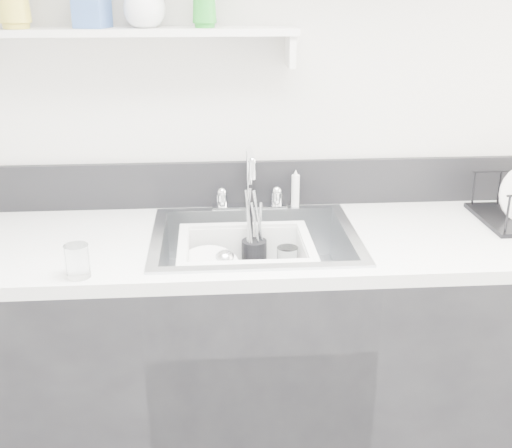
{
  "coord_description": "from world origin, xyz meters",
  "views": [
    {
      "loc": [
        -0.13,
        -0.66,
        1.67
      ],
      "look_at": [
        0.0,
        1.14,
        0.98
      ],
      "focal_mm": 45.0,
      "sensor_mm": 36.0,
      "label": 1
    }
  ],
  "objects": [
    {
      "name": "counter_run",
      "position": [
        0.0,
        1.19,
        0.46
      ],
      "size": [
        3.2,
        0.62,
        0.92
      ],
      "color": "black",
      "rests_on": "ground"
    },
    {
      "name": "side_sprayer",
      "position": [
        0.16,
        1.44,
        0.99
      ],
      "size": [
        0.03,
        0.03,
        0.14
      ],
      "primitive_type": "cylinder",
      "color": "silver",
      "rests_on": "counter_run"
    },
    {
      "name": "wash_tub",
      "position": [
        -0.03,
        1.17,
        0.83
      ],
      "size": [
        0.44,
        0.38,
        0.16
      ],
      "primitive_type": null,
      "rotation": [
        0.0,
        0.0,
        -0.1
      ],
      "color": "silver",
      "rests_on": "sink"
    },
    {
      "name": "plate_stack",
      "position": [
        -0.14,
        1.17,
        0.79
      ],
      "size": [
        0.25,
        0.24,
        0.1
      ],
      "rotation": [
        0.0,
        0.0,
        -0.3
      ],
      "color": "white",
      "rests_on": "wash_tub"
    },
    {
      "name": "tumbler_in_tub",
      "position": [
        0.11,
        1.22,
        0.82
      ],
      "size": [
        0.09,
        0.09,
        0.1
      ],
      "primitive_type": "cylinder",
      "rotation": [
        0.0,
        0.0,
        -0.42
      ],
      "color": "white",
      "rests_on": "wash_tub"
    },
    {
      "name": "faucet",
      "position": [
        0.0,
        1.44,
        0.98
      ],
      "size": [
        0.26,
        0.18,
        0.23
      ],
      "color": "silver",
      "rests_on": "counter_run"
    },
    {
      "name": "ladle",
      "position": [
        -0.06,
        1.16,
        0.81
      ],
      "size": [
        0.22,
        0.29,
        0.08
      ],
      "primitive_type": null,
      "rotation": [
        0.0,
        0.0,
        -1.06
      ],
      "color": "silver",
      "rests_on": "wash_tub"
    },
    {
      "name": "bowl_small",
      "position": [
        0.06,
        1.1,
        0.78
      ],
      "size": [
        0.13,
        0.13,
        0.03
      ],
      "primitive_type": "imported",
      "rotation": [
        0.0,
        0.0,
        -0.41
      ],
      "color": "white",
      "rests_on": "wash_tub"
    },
    {
      "name": "backsplash",
      "position": [
        0.0,
        1.49,
        1.0
      ],
      "size": [
        3.2,
        0.02,
        0.16
      ],
      "primitive_type": "cube",
      "color": "black",
      "rests_on": "counter_run"
    },
    {
      "name": "sink",
      "position": [
        0.0,
        1.19,
        0.83
      ],
      "size": [
        0.64,
        0.52,
        0.2
      ],
      "primitive_type": null,
      "color": "silver",
      "rests_on": "counter_run"
    },
    {
      "name": "tumbler_counter",
      "position": [
        -0.49,
        0.93,
        0.97
      ],
      "size": [
        0.08,
        0.08,
        0.09
      ],
      "primitive_type": "cylinder",
      "rotation": [
        0.0,
        0.0,
        -0.36
      ],
      "color": "white",
      "rests_on": "counter_run"
    },
    {
      "name": "utensil_cup",
      "position": [
        0.0,
        1.28,
        0.83
      ],
      "size": [
        0.08,
        0.08,
        0.28
      ],
      "rotation": [
        0.0,
        0.0,
        -0.03
      ],
      "color": "black",
      "rests_on": "wash_tub"
    },
    {
      "name": "wall_shelf",
      "position": [
        -0.35,
        1.42,
        1.51
      ],
      "size": [
        1.0,
        0.16,
        0.12
      ],
      "color": "silver",
      "rests_on": "room_shell"
    }
  ]
}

